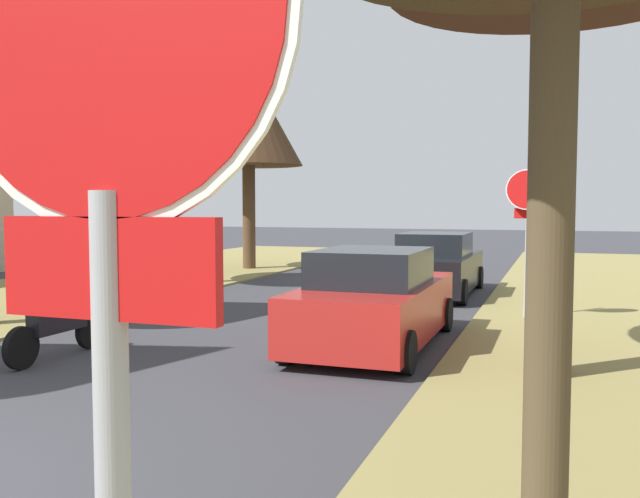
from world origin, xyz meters
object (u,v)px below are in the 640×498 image
street_tree_left_far (248,118)px  parked_sedan_red (374,301)px  street_tree_left_mid_b (162,81)px  stop_sign_near (108,242)px  parked_motorcycle (59,326)px  parked_sedan_black (436,266)px  stop_sign_far (527,211)px

street_tree_left_far → parked_sedan_red: 14.07m
street_tree_left_mid_b → stop_sign_near: bearing=-57.7°
parked_sedan_red → parked_motorcycle: (-4.20, -2.39, -0.24)m
stop_sign_near → parked_motorcycle: bearing=131.6°
stop_sign_near → street_tree_left_mid_b: street_tree_left_mid_b is taller
stop_sign_near → parked_sedan_red: 9.62m
street_tree_left_mid_b → street_tree_left_far: bearing=88.0°
stop_sign_near → street_tree_left_mid_b: (-9.61, 15.19, 3.49)m
stop_sign_near → parked_sedan_black: size_ratio=0.68×
street_tree_left_mid_b → parked_sedan_black: bearing=5.1°
street_tree_left_mid_b → stop_sign_far: bearing=-14.5°
parked_sedan_red → parked_motorcycle: parked_sedan_red is taller
street_tree_left_mid_b → street_tree_left_far: (0.18, 5.12, -0.40)m
parked_sedan_black → parked_motorcycle: parked_sedan_black is taller
stop_sign_near → parked_motorcycle: (-6.14, 6.91, -1.72)m
street_tree_left_mid_b → parked_motorcycle: 10.37m
parked_sedan_black → stop_sign_far: bearing=-54.3°
stop_sign_far → parked_sedan_black: size_ratio=0.66×
stop_sign_near → parked_motorcycle: size_ratio=1.45×
stop_sign_near → parked_sedan_red: (-1.94, 9.30, -1.48)m
parked_motorcycle → street_tree_left_mid_b: bearing=112.8°
stop_sign_near → parked_motorcycle: stop_sign_near is taller
stop_sign_far → street_tree_left_mid_b: size_ratio=0.40×
street_tree_left_far → parked_motorcycle: (3.29, -13.39, -4.81)m
parked_sedan_black → street_tree_left_far: bearing=148.8°
parked_motorcycle → stop_sign_far: bearing=42.0°
stop_sign_far → parked_sedan_red: 4.24m
street_tree_left_mid_b → street_tree_left_far: size_ratio=1.04×
parked_sedan_red → parked_sedan_black: same height
stop_sign_far → street_tree_left_mid_b: street_tree_left_mid_b is taller
parked_motorcycle → parked_sedan_black: bearing=65.6°
street_tree_left_mid_b → parked_motorcycle: street_tree_left_mid_b is taller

